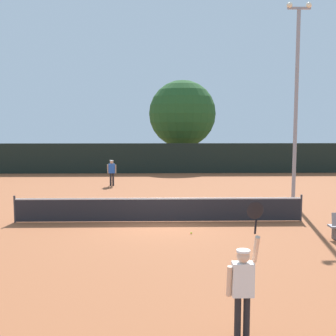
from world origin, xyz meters
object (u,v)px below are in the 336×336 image
object	(u,v)px
parked_car_near	(231,156)
large_tree	(182,114)
tennis_ball	(191,233)
light_pole	(296,93)
player_serving	(243,280)
parked_car_mid	(257,157)
player_receiving	(112,170)

from	to	relation	value
parked_car_near	large_tree	bearing A→B (deg)	-160.19
tennis_ball	parked_car_near	world-z (taller)	parked_car_near
tennis_ball	light_pole	bearing A→B (deg)	45.88
light_pole	parked_car_near	xyz separation A→B (m)	(0.50, 20.56, -4.58)
parked_car_near	player_serving	bearing A→B (deg)	-100.96
parked_car_mid	tennis_ball	bearing A→B (deg)	-110.25
player_receiving	parked_car_near	xyz separation A→B (m)	(10.06, 14.30, -0.22)
parked_car_near	parked_car_mid	size ratio (longest dim) A/B	0.99
player_serving	parked_car_near	distance (m)	33.96
tennis_ball	parked_car_mid	distance (m)	27.16
player_serving	light_pole	xyz separation A→B (m)	(5.09, 12.94, 4.26)
player_receiving	light_pole	bearing A→B (deg)	146.78
player_serving	player_receiving	distance (m)	19.71
tennis_ball	light_pole	size ratio (longest dim) A/B	0.01
player_serving	parked_car_near	xyz separation A→B (m)	(5.59, 33.49, -0.32)
player_serving	light_pole	bearing A→B (deg)	68.52
parked_car_near	parked_car_mid	world-z (taller)	same
light_pole	parked_car_near	world-z (taller)	light_pole
light_pole	parked_car_near	size ratio (longest dim) A/B	2.25
player_receiving	large_tree	world-z (taller)	large_tree
player_receiving	parked_car_mid	xyz separation A→B (m)	(12.50, 13.95, -0.22)
large_tree	parked_car_mid	xyz separation A→B (m)	(7.33, 1.57, -4.08)
large_tree	parked_car_near	world-z (taller)	large_tree
light_pole	parked_car_mid	distance (m)	20.93
player_receiving	parked_car_near	bearing A→B (deg)	-125.13
light_pole	parked_car_mid	size ratio (longest dim) A/B	2.24
player_serving	light_pole	world-z (taller)	light_pole
player_serving	player_receiving	world-z (taller)	player_serving
player_serving	tennis_ball	world-z (taller)	player_serving
player_receiving	tennis_ball	bearing A→B (deg)	109.15
player_receiving	large_tree	bearing A→B (deg)	-112.62
tennis_ball	parked_car_near	bearing A→B (deg)	77.22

